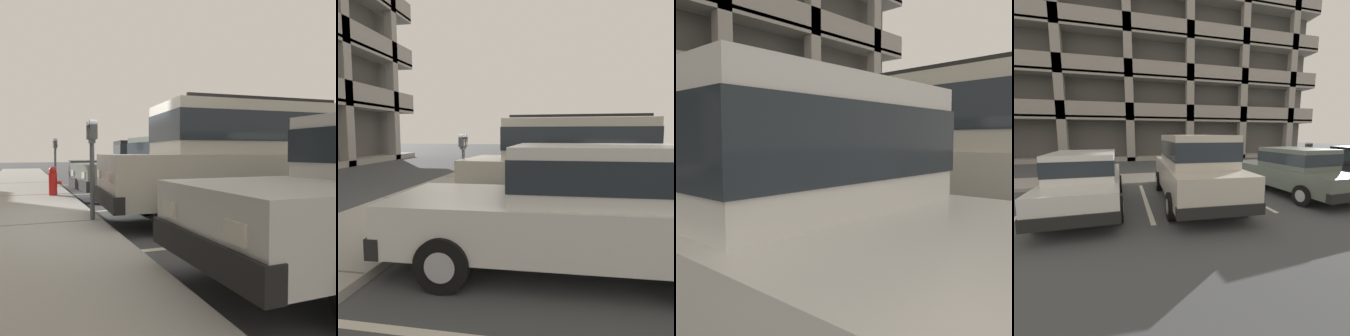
% 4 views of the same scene
% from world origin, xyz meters
% --- Properties ---
extents(ground_plane, '(80.00, 80.00, 0.10)m').
position_xyz_m(ground_plane, '(0.00, 0.00, -0.05)').
color(ground_plane, '#444749').
extents(sidewalk, '(40.00, 2.20, 0.12)m').
position_xyz_m(sidewalk, '(0.00, 1.30, 0.06)').
color(sidewalk, '#9E9B93').
rests_on(sidewalk, ground_plane).
extents(parking_stall_lines, '(12.77, 4.80, 0.01)m').
position_xyz_m(parking_stall_lines, '(1.58, -1.40, 0.00)').
color(parking_stall_lines, silver).
rests_on(parking_stall_lines, ground_plane).
extents(silver_suv, '(2.20, 4.88, 2.03)m').
position_xyz_m(silver_suv, '(-0.16, -2.20, 1.09)').
color(silver_suv, beige).
rests_on(silver_suv, ground_plane).
extents(red_sedan, '(1.91, 4.51, 1.54)m').
position_xyz_m(red_sedan, '(-3.16, -2.17, 0.82)').
color(red_sedan, silver).
rests_on(red_sedan, ground_plane).
extents(dark_hatchback, '(2.13, 4.62, 1.54)m').
position_xyz_m(dark_hatchback, '(3.31, -2.17, 0.82)').
color(dark_hatchback, '#5B665B').
rests_on(dark_hatchback, ground_plane).
extents(blue_coupe, '(2.12, 4.61, 1.54)m').
position_xyz_m(blue_coupe, '(6.26, -2.38, 0.82)').
color(blue_coupe, black).
rests_on(blue_coupe, ground_plane).
extents(parking_meter_near, '(0.35, 0.12, 1.54)m').
position_xyz_m(parking_meter_near, '(0.06, 0.35, 1.26)').
color(parking_meter_near, '#595B60').
rests_on(parking_meter_near, sidewalk).
extents(parking_meter_far, '(0.35, 0.12, 1.48)m').
position_xyz_m(parking_meter_far, '(6.39, 0.37, 1.22)').
color(parking_meter_far, '#595B60').
rests_on(parking_meter_far, sidewalk).
extents(fire_hydrant, '(0.30, 0.30, 0.70)m').
position_xyz_m(fire_hydrant, '(3.75, 0.65, 0.46)').
color(fire_hydrant, red).
rests_on(fire_hydrant, sidewalk).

